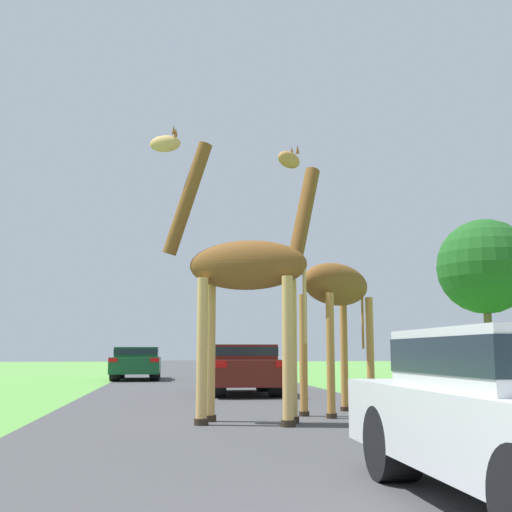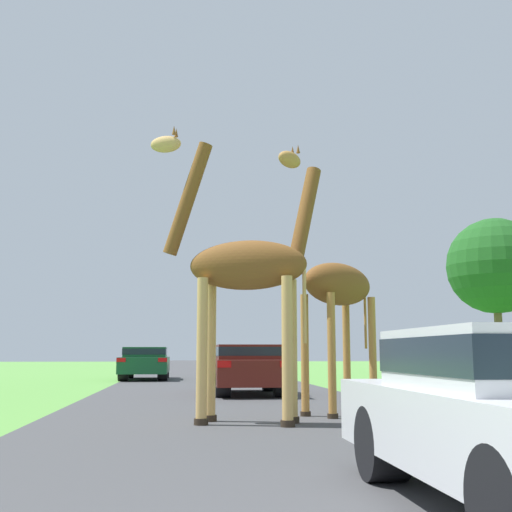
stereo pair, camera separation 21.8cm
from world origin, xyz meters
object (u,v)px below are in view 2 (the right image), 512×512
(giraffe_near_road, at_px, (241,275))
(car_queue_right, at_px, (248,367))
(giraffe_companion, at_px, (334,285))
(car_queue_left, at_px, (145,362))
(tree_left_edge, at_px, (495,266))

(giraffe_near_road, height_order, car_queue_right, giraffe_near_road)
(giraffe_companion, height_order, car_queue_right, giraffe_companion)
(car_queue_right, bearing_deg, car_queue_left, 108.79)
(giraffe_near_road, bearing_deg, tree_left_edge, -19.64)
(car_queue_right, bearing_deg, giraffe_companion, -80.29)
(giraffe_near_road, relative_size, tree_left_edge, 0.66)
(giraffe_companion, relative_size, tree_left_edge, 0.64)
(giraffe_near_road, xyz_separation_m, car_queue_left, (-2.57, 17.44, -1.70))
(car_queue_left, bearing_deg, tree_left_edge, 5.58)
(giraffe_companion, height_order, car_queue_left, giraffe_companion)
(giraffe_companion, bearing_deg, giraffe_near_road, 82.18)
(car_queue_right, distance_m, car_queue_left, 10.61)
(car_queue_left, bearing_deg, giraffe_companion, -74.56)
(giraffe_near_road, distance_m, giraffe_companion, 2.27)
(giraffe_near_road, height_order, car_queue_left, giraffe_near_road)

